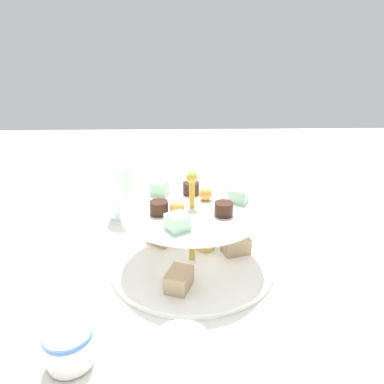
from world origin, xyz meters
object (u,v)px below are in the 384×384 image
(butter_knife_right, at_px, (13,282))
(butter_knife_left, at_px, (278,211))
(water_glass_tall_right, at_px, (124,191))
(teacup_with_saucer, at_px, (70,349))
(tiered_serving_stand, at_px, (192,239))
(water_glass_short_left, at_px, (182,365))

(butter_knife_right, bearing_deg, butter_knife_left, 100.18)
(water_glass_tall_right, xyz_separation_m, butter_knife_right, (-0.25, 0.15, -0.06))
(teacup_with_saucer, xyz_separation_m, butter_knife_right, (0.17, 0.15, -0.02))
(tiered_serving_stand, relative_size, water_glass_short_left, 4.21)
(water_glass_short_left, height_order, teacup_with_saucer, water_glass_short_left)
(teacup_with_saucer, bearing_deg, water_glass_short_left, -104.77)
(water_glass_short_left, distance_m, butter_knife_right, 0.35)
(butter_knife_left, xyz_separation_m, butter_knife_right, (-0.26, 0.51, 0.00))
(water_glass_short_left, xyz_separation_m, butter_knife_right, (0.21, 0.28, -0.03))
(teacup_with_saucer, bearing_deg, butter_knife_left, -40.14)
(water_glass_tall_right, bearing_deg, tiered_serving_stand, -144.07)
(butter_knife_right, bearing_deg, teacup_with_saucer, 23.57)
(tiered_serving_stand, distance_m, water_glass_short_left, 0.25)
(water_glass_tall_right, bearing_deg, butter_knife_left, -88.17)
(water_glass_short_left, xyz_separation_m, teacup_with_saucer, (0.04, 0.13, -0.01))
(water_glass_tall_right, relative_size, water_glass_short_left, 1.79)
(water_glass_tall_right, relative_size, teacup_with_saucer, 1.38)
(water_glass_tall_right, relative_size, butter_knife_right, 0.73)
(teacup_with_saucer, height_order, butter_knife_right, teacup_with_saucer)
(teacup_with_saucer, distance_m, butter_knife_left, 0.57)
(butter_knife_left, distance_m, butter_knife_right, 0.57)
(water_glass_short_left, bearing_deg, butter_knife_left, -26.21)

